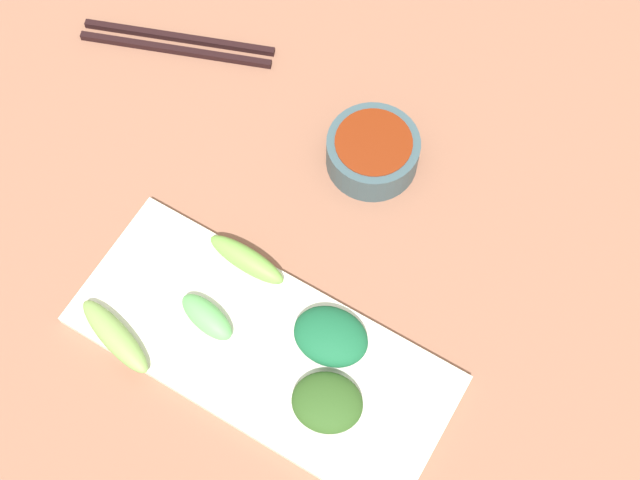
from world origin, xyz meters
TOP-DOWN VIEW (x-y plane):
  - tabletop at (0.00, 0.00)m, footprint 2.10×2.10m
  - sauce_bowl at (-0.18, -0.04)m, footprint 0.10×0.10m
  - serving_plate at (0.07, -0.02)m, footprint 0.16×0.39m
  - broccoli_stalk_0 at (0.00, -0.09)m, footprint 0.03×0.09m
  - broccoli_leafy_1 at (0.09, 0.06)m, footprint 0.08×0.08m
  - broccoli_stalk_2 at (0.07, -0.09)m, footprint 0.04×0.07m
  - broccoli_leafy_3 at (0.03, 0.03)m, footprint 0.07×0.08m
  - broccoli_stalk_4 at (0.14, -0.15)m, footprint 0.05×0.10m
  - chopsticks at (-0.20, -0.31)m, footprint 0.10×0.22m

SIDE VIEW (x-z plane):
  - tabletop at x=0.00m, z-range 0.00..0.02m
  - chopsticks at x=-0.20m, z-range 0.02..0.03m
  - serving_plate at x=0.07m, z-range 0.02..0.03m
  - broccoli_stalk_4 at x=0.14m, z-range 0.03..0.05m
  - sauce_bowl at x=-0.18m, z-range 0.02..0.07m
  - broccoli_leafy_1 at x=0.09m, z-range 0.03..0.06m
  - broccoli_stalk_2 at x=0.07m, z-range 0.03..0.06m
  - broccoli_stalk_0 at x=0.00m, z-range 0.03..0.06m
  - broccoli_leafy_3 at x=0.03m, z-range 0.03..0.06m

